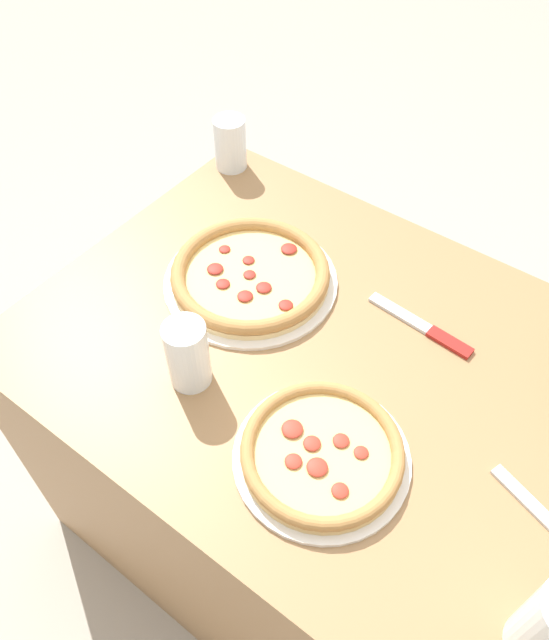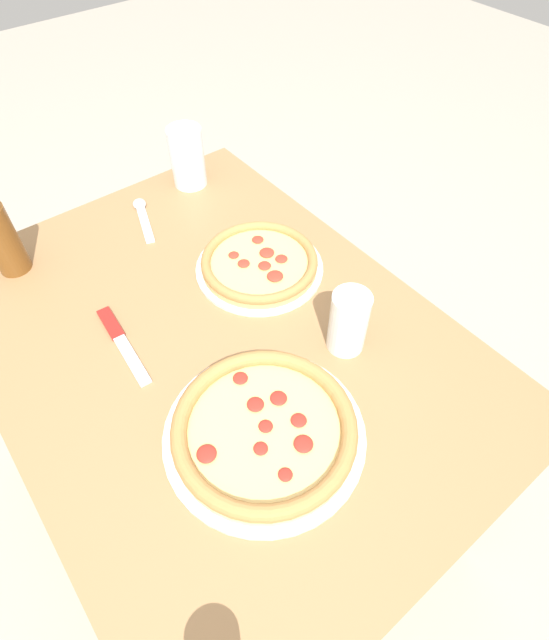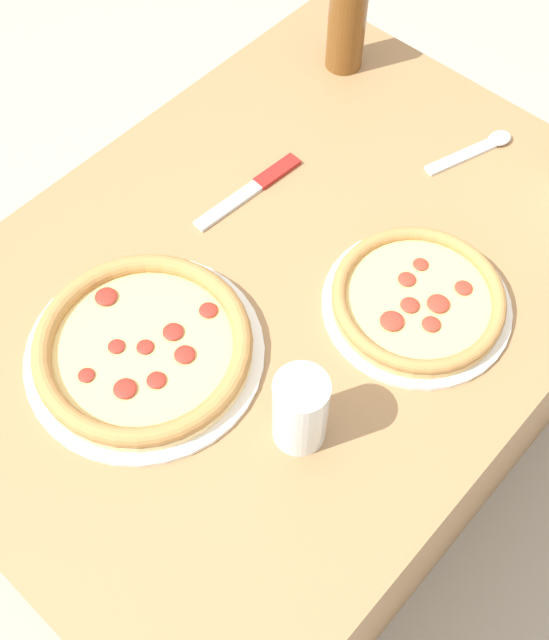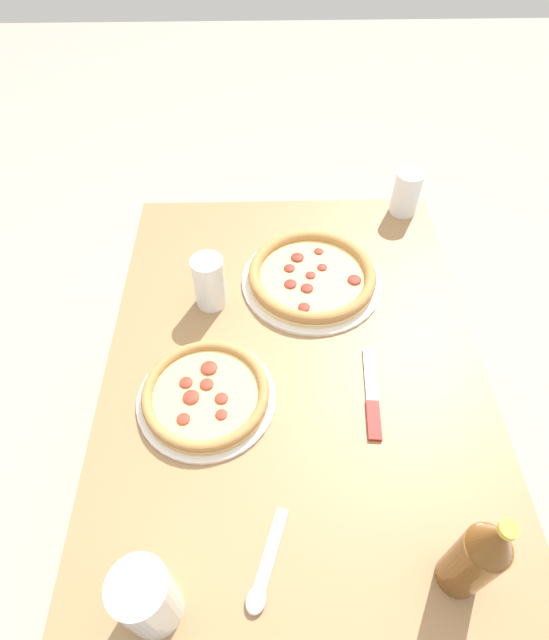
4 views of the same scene
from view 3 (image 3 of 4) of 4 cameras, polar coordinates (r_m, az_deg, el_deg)
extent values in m
plane|color=#A89E8E|center=(1.83, 0.29, -10.30)|extent=(8.00, 8.00, 0.00)
cube|color=#997047|center=(1.50, 0.35, -5.10)|extent=(1.08, 0.79, 0.73)
cylinder|color=silver|center=(1.12, -9.19, -2.37)|extent=(0.33, 0.33, 0.01)
cylinder|color=#E5C689|center=(1.12, -9.26, -2.12)|extent=(0.30, 0.30, 0.01)
cylinder|color=#E5C170|center=(1.11, -9.32, -1.93)|extent=(0.26, 0.26, 0.00)
torus|color=#AD7A42|center=(1.10, -9.37, -1.75)|extent=(0.30, 0.30, 0.03)
ellipsoid|color=maroon|center=(1.10, -13.24, -3.84)|extent=(0.02, 0.02, 0.00)
ellipsoid|color=maroon|center=(1.10, -9.19, -1.90)|extent=(0.02, 0.02, 0.01)
ellipsoid|color=maroon|center=(1.12, -4.73, 0.71)|extent=(0.03, 0.03, 0.01)
ellipsoid|color=maroon|center=(1.08, -10.59, -4.81)|extent=(0.03, 0.03, 0.01)
ellipsoid|color=maroon|center=(1.16, -11.89, 1.65)|extent=(0.03, 0.03, 0.01)
ellipsoid|color=maroon|center=(1.11, -11.19, -1.85)|extent=(0.02, 0.02, 0.01)
ellipsoid|color=maroon|center=(1.11, -7.23, -0.83)|extent=(0.03, 0.03, 0.01)
ellipsoid|color=maroon|center=(1.08, -8.49, -4.17)|extent=(0.03, 0.03, 0.01)
ellipsoid|color=maroon|center=(1.09, -6.38, -2.47)|extent=(0.03, 0.03, 0.01)
cylinder|color=silver|center=(1.17, 10.05, 1.03)|extent=(0.27, 0.27, 0.01)
cylinder|color=tan|center=(1.16, 10.12, 1.30)|extent=(0.25, 0.25, 0.01)
cylinder|color=#E5C170|center=(1.15, 10.18, 1.50)|extent=(0.22, 0.22, 0.00)
torus|color=#AD7A42|center=(1.15, 10.21, 1.63)|extent=(0.25, 0.25, 0.02)
ellipsoid|color=#A83323|center=(1.17, 9.39, 2.89)|extent=(0.03, 0.03, 0.01)
ellipsoid|color=#A83323|center=(1.14, 9.60, 1.06)|extent=(0.03, 0.03, 0.01)
ellipsoid|color=#A83323|center=(1.17, 13.29, 2.25)|extent=(0.03, 0.03, 0.01)
ellipsoid|color=#A83323|center=(1.13, 11.08, -0.28)|extent=(0.03, 0.03, 0.01)
ellipsoid|color=#A83323|center=(1.15, 11.56, 1.16)|extent=(0.03, 0.03, 0.01)
ellipsoid|color=#A83323|center=(1.12, 8.35, -0.06)|extent=(0.03, 0.03, 0.01)
ellipsoid|color=#A83323|center=(1.19, 10.35, 3.92)|extent=(0.02, 0.02, 0.01)
cylinder|color=white|center=(1.00, 1.84, -6.44)|extent=(0.07, 0.07, 0.13)
cylinder|color=maroon|center=(1.02, 1.81, -7.00)|extent=(0.06, 0.06, 0.08)
cylinder|color=brown|center=(1.46, 5.14, 20.03)|extent=(0.07, 0.07, 0.16)
cube|color=maroon|center=(1.31, 0.18, 10.51)|extent=(0.09, 0.03, 0.01)
cube|color=silver|center=(1.27, -3.31, 8.11)|extent=(0.13, 0.03, 0.01)
cube|color=silver|center=(1.37, 13.11, 11.23)|extent=(0.13, 0.06, 0.01)
ellipsoid|color=silver|center=(1.41, 15.72, 12.34)|extent=(0.05, 0.04, 0.01)
camera|label=1|loc=(0.84, 60.95, 27.01)|focal=35.00mm
camera|label=2|loc=(0.76, -51.91, 21.82)|focal=28.00mm
camera|label=4|loc=(1.19, 34.33, 46.56)|focal=28.00mm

